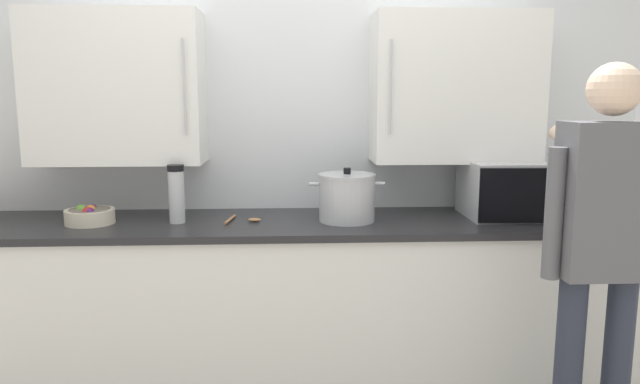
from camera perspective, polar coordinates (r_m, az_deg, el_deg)
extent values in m
cube|color=silver|center=(3.25, -3.04, 7.03)|extent=(3.84, 0.10, 2.85)
cube|color=white|center=(3.16, -19.07, 9.50)|extent=(0.85, 0.32, 0.76)
cylinder|color=#B7BABF|center=(2.91, -13.00, 9.83)|extent=(0.01, 0.01, 0.45)
cube|color=white|center=(3.16, 12.96, 9.77)|extent=(0.85, 0.32, 0.76)
cylinder|color=#B7BABF|center=(2.90, 6.84, 10.00)|extent=(0.01, 0.01, 0.45)
cube|color=white|center=(3.08, -2.90, -11.66)|extent=(3.42, 0.63, 0.90)
cube|color=#232326|center=(2.94, -2.97, -3.09)|extent=(3.46, 0.67, 0.03)
cube|color=#B7BABF|center=(3.18, 18.48, 0.32)|extent=(0.52, 0.40, 0.29)
cube|color=beige|center=(3.14, 17.31, 0.28)|extent=(0.33, 0.34, 0.23)
cube|color=black|center=(3.07, 23.12, -0.26)|extent=(0.15, 0.01, 0.26)
cube|color=black|center=(2.96, 18.61, -0.32)|extent=(0.37, 0.04, 0.26)
cylinder|color=#A37547|center=(2.95, -8.70, -2.63)|extent=(0.04, 0.19, 0.01)
ellipsoid|color=#A37547|center=(2.92, -6.36, -2.68)|extent=(0.07, 0.05, 0.02)
cylinder|color=#B7BABF|center=(2.94, -13.71, -0.47)|extent=(0.08, 0.08, 0.25)
cylinder|color=black|center=(2.92, -13.82, 2.28)|extent=(0.08, 0.08, 0.03)
cylinder|color=#B7BABF|center=(2.91, 2.62, -0.69)|extent=(0.27, 0.27, 0.22)
cylinder|color=#B7BABF|center=(2.89, 2.64, 1.60)|extent=(0.28, 0.28, 0.02)
cylinder|color=black|center=(2.89, 2.64, 2.05)|extent=(0.04, 0.04, 0.03)
cylinder|color=#B7BABF|center=(2.88, -0.57, 0.77)|extent=(0.05, 0.02, 0.02)
cylinder|color=#B7BABF|center=(2.91, 5.81, 0.82)|extent=(0.05, 0.02, 0.02)
cylinder|color=beige|center=(3.07, -21.37, -2.22)|extent=(0.23, 0.23, 0.07)
cylinder|color=#6B6659|center=(3.06, -21.38, -1.94)|extent=(0.19, 0.19, 0.04)
sphere|color=#5B9333|center=(3.08, -22.11, -1.60)|extent=(0.05, 0.05, 0.05)
sphere|color=#511E5B|center=(3.11, -21.14, -1.47)|extent=(0.04, 0.04, 0.04)
sphere|color=orange|center=(3.07, -21.30, -1.60)|extent=(0.05, 0.05, 0.05)
sphere|color=red|center=(3.01, -21.55, -1.81)|extent=(0.05, 0.05, 0.05)
sphere|color=#511E5B|center=(3.00, -21.41, -1.84)|extent=(0.05, 0.05, 0.05)
cylinder|color=#282D3D|center=(2.68, 22.83, -16.29)|extent=(0.11, 0.11, 0.86)
cylinder|color=#282D3D|center=(2.77, 26.71, -15.72)|extent=(0.11, 0.11, 0.86)
cube|color=#56565B|center=(2.51, 25.93, -0.73)|extent=(0.34, 0.20, 0.60)
sphere|color=beige|center=(2.48, 26.62, 8.89)|extent=(0.20, 0.20, 0.20)
cylinder|color=beige|center=(2.72, 25.34, 2.63)|extent=(0.27, 0.49, 0.30)
cylinder|color=#56565B|center=(2.43, 21.70, -1.96)|extent=(0.07, 0.07, 0.51)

